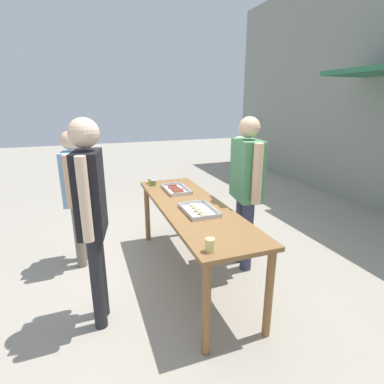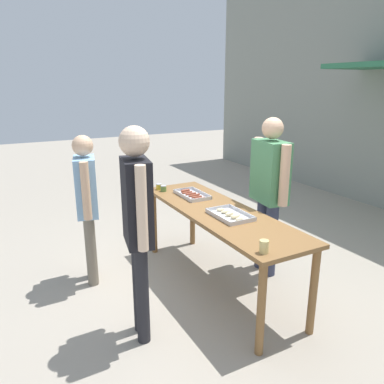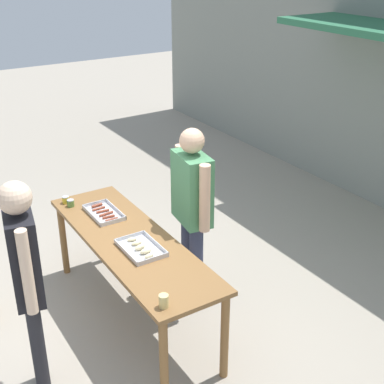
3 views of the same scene
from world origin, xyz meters
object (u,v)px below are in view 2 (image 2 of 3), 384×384
(person_server_behind_table, at_px, (269,184))
(condiment_jar_ketchup, at_px, (163,188))
(food_tray_sausages, at_px, (192,195))
(food_tray_buns, at_px, (230,215))
(person_customer_holding_hotdog, at_px, (87,197))
(person_customer_with_cup, at_px, (137,215))
(beer_cup, at_px, (264,247))
(condiment_jar_mustard, at_px, (159,187))

(person_server_behind_table, bearing_deg, condiment_jar_ketchup, -127.99)
(food_tray_sausages, bearing_deg, person_server_behind_table, 49.74)
(person_server_behind_table, bearing_deg, food_tray_sausages, -122.38)
(person_server_behind_table, bearing_deg, food_tray_buns, -62.79)
(person_server_behind_table, relative_size, person_customer_holding_hotdog, 1.10)
(person_customer_holding_hotdog, bearing_deg, person_customer_with_cup, -160.17)
(person_server_behind_table, relative_size, person_customer_with_cup, 0.98)
(condiment_jar_ketchup, relative_size, beer_cup, 0.71)
(beer_cup, bearing_deg, food_tray_buns, 164.26)
(condiment_jar_mustard, xyz_separation_m, person_customer_with_cup, (1.44, -0.80, 0.22))
(condiment_jar_ketchup, height_order, beer_cup, beer_cup)
(food_tray_sausages, height_order, beer_cup, beer_cup)
(condiment_jar_mustard, relative_size, person_customer_holding_hotdog, 0.05)
(person_server_behind_table, xyz_separation_m, person_customer_with_cup, (0.43, -1.70, 0.06))
(beer_cup, relative_size, person_server_behind_table, 0.06)
(condiment_jar_mustard, distance_m, person_customer_holding_hotdog, 0.99)
(food_tray_sausages, distance_m, condiment_jar_mustard, 0.50)
(food_tray_sausages, xyz_separation_m, person_server_behind_table, (0.57, 0.67, 0.19))
(food_tray_buns, relative_size, beer_cup, 4.42)
(food_tray_buns, xyz_separation_m, beer_cup, (0.80, -0.23, 0.03))
(food_tray_sausages, bearing_deg, food_tray_buns, -0.08)
(condiment_jar_mustard, xyz_separation_m, condiment_jar_ketchup, (0.10, 0.02, 0.00))
(person_customer_holding_hotdog, xyz_separation_m, person_customer_with_cup, (1.16, 0.14, 0.14))
(condiment_jar_mustard, xyz_separation_m, beer_cup, (2.05, 0.00, 0.02))
(condiment_jar_ketchup, bearing_deg, food_tray_sausages, 31.83)
(food_tray_buns, bearing_deg, person_server_behind_table, 109.33)
(food_tray_buns, bearing_deg, beer_cup, -15.74)
(food_tray_sausages, height_order, person_customer_with_cup, person_customer_with_cup)
(person_server_behind_table, bearing_deg, person_customer_with_cup, -68.00)
(food_tray_sausages, xyz_separation_m, person_customer_with_cup, (1.00, -1.03, 0.24))
(food_tray_sausages, bearing_deg, condiment_jar_ketchup, -148.17)
(person_customer_holding_hotdog, bearing_deg, condiment_jar_mustard, -60.71)
(food_tray_buns, xyz_separation_m, condiment_jar_ketchup, (-1.15, -0.21, 0.02))
(condiment_jar_mustard, bearing_deg, condiment_jar_ketchup, 8.48)
(condiment_jar_mustard, relative_size, person_server_behind_table, 0.04)
(food_tray_sausages, distance_m, food_tray_buns, 0.80)
(condiment_jar_mustard, height_order, condiment_jar_ketchup, same)
(food_tray_sausages, relative_size, person_customer_holding_hotdog, 0.29)
(person_customer_with_cup, bearing_deg, person_server_behind_table, -64.98)
(food_tray_buns, distance_m, person_server_behind_table, 0.74)
(beer_cup, relative_size, person_customer_holding_hotdog, 0.06)
(food_tray_sausages, xyz_separation_m, condiment_jar_ketchup, (-0.34, -0.21, 0.02))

